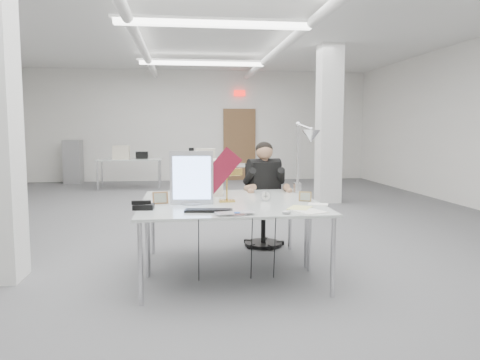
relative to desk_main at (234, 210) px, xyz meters
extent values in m
cube|color=#575759|center=(0.00, 2.50, -0.75)|extent=(10.00, 14.00, 0.02)
cube|color=white|center=(0.00, 2.50, 2.47)|extent=(10.00, 14.00, 0.02)
cube|color=white|center=(0.00, 9.51, 0.86)|extent=(10.00, 0.02, 3.20)
cube|color=white|center=(2.50, 5.00, 0.86)|extent=(0.45, 0.45, 3.20)
cube|color=brown|center=(1.20, 9.44, 0.31)|extent=(0.95, 0.08, 2.10)
cube|color=red|center=(1.20, 9.40, 1.81)|extent=(0.32, 0.06, 0.16)
cylinder|color=silver|center=(-1.20, 2.50, 2.28)|extent=(0.16, 13.60, 0.16)
cylinder|color=silver|center=(1.40, 2.50, 2.28)|extent=(0.16, 13.60, 0.16)
cube|color=white|center=(0.00, 2.50, 2.24)|extent=(2.80, 0.14, 0.08)
cube|color=white|center=(0.00, 6.50, 2.24)|extent=(2.80, 0.14, 0.08)
cube|color=silver|center=(0.00, 0.00, 0.00)|extent=(1.80, 0.90, 0.02)
cube|color=silver|center=(0.00, 0.90, 0.00)|extent=(1.80, 0.90, 0.02)
cube|color=silver|center=(0.20, 5.50, 0.00)|extent=(1.60, 0.80, 0.02)
cube|color=silver|center=(-1.80, 7.70, 0.00)|extent=(1.60, 0.80, 0.02)
cube|color=gray|center=(-3.50, 9.15, -0.14)|extent=(0.45, 0.55, 1.20)
cube|color=#BDBCC1|center=(-0.39, 0.31, 0.28)|extent=(0.43, 0.09, 0.53)
cube|color=maroon|center=(-0.12, 0.27, 0.33)|extent=(0.47, 0.07, 0.51)
cube|color=black|center=(-0.25, -0.14, 0.02)|extent=(0.44, 0.20, 0.02)
imported|color=#AEAEB3|center=(-0.02, -0.38, 0.03)|extent=(0.38, 0.29, 0.03)
ellipsoid|color=#A8A9AD|center=(0.42, -0.35, 0.03)|extent=(0.09, 0.07, 0.03)
cube|color=black|center=(-0.84, 0.06, 0.04)|extent=(0.19, 0.18, 0.05)
cube|color=#9E6D44|center=(-0.70, 0.37, 0.07)|extent=(0.16, 0.07, 0.12)
cube|color=#A27C46|center=(0.78, 0.35, 0.06)|extent=(0.13, 0.08, 0.10)
cylinder|color=#A1A2A6|center=(0.37, 0.42, 0.06)|extent=(0.11, 0.04, 0.11)
cube|color=white|center=(0.65, -0.22, 0.02)|extent=(0.33, 0.39, 0.01)
cube|color=#EFEE8F|center=(0.61, -0.07, 0.02)|extent=(0.29, 0.32, 0.01)
cube|color=white|center=(0.85, 0.13, 0.02)|extent=(0.23, 0.20, 0.01)
cube|color=beige|center=(-0.26, 0.98, 0.21)|extent=(0.46, 0.44, 0.40)
camera|label=1|loc=(-0.47, -4.30, 0.75)|focal=35.00mm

